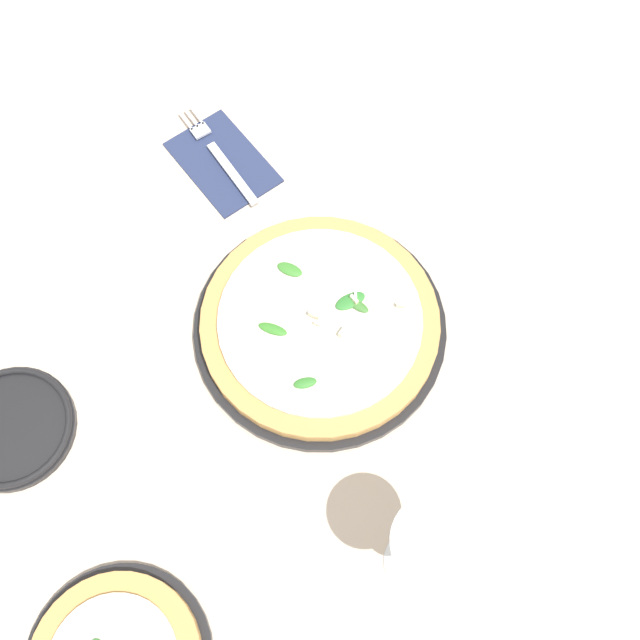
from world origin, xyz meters
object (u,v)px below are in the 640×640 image
(fork, at_px, (220,156))
(side_plate_white, at_px, (11,427))
(wine_glass, at_px, (431,548))
(pizza_arugula_main, at_px, (320,324))

(fork, height_order, side_plate_white, side_plate_white)
(fork, bearing_deg, wine_glass, 170.43)
(wine_glass, relative_size, fork, 0.92)
(pizza_arugula_main, xyz_separation_m, side_plate_white, (0.20, 0.33, -0.01))
(wine_glass, xyz_separation_m, fork, (0.53, -0.26, -0.12))
(fork, distance_m, side_plate_white, 0.45)
(fork, bearing_deg, side_plate_white, 115.72)
(fork, xyz_separation_m, side_plate_white, (-0.07, 0.44, 0.00))
(side_plate_white, bearing_deg, wine_glass, -158.10)
(pizza_arugula_main, xyz_separation_m, fork, (0.27, -0.11, -0.01))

